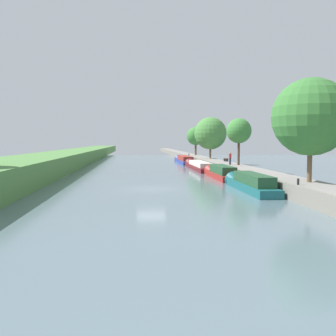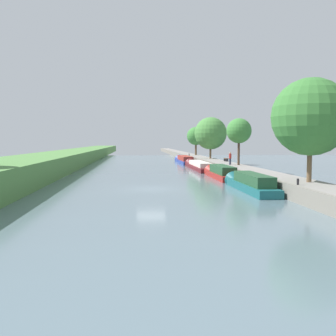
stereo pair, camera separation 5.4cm
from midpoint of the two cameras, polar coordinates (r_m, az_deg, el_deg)
The scene contains 15 objects.
ground_plane at distance 33.45m, azimuth -2.54°, elevation -3.15°, with size 160.00×160.00×0.00m, color slate.
right_towpath at distance 35.68m, azimuth 15.93°, elevation -1.94°, with size 3.14×260.00×1.13m.
stone_quay at distance 35.11m, azimuth 13.34°, elevation -1.94°, with size 0.25×260.00×1.18m.
narrowboat_teal at distance 33.14m, azimuth 12.22°, elevation -2.25°, with size 1.82×10.82×2.05m.
narrowboat_red at distance 43.86m, azimuth 7.89°, elevation -0.70°, with size 1.93×10.74×2.10m.
narrowboat_maroon at distance 57.57m, azimuth 4.58°, elevation 0.35°, with size 2.06×16.39×1.96m.
narrowboat_blue at distance 73.40m, azimuth 2.45°, elevation 1.22°, with size 2.20×15.39×2.16m.
tree_rightbank_near at distance 30.23m, azimuth 20.77°, elevation 7.21°, with size 5.79×5.79×7.77m.
tree_rightbank_midnear at distance 49.43m, azimuth 10.69°, elevation 5.51°, with size 3.20×3.20×6.00m.
tree_rightbank_midfar at distance 67.47m, azimuth 6.46°, elevation 5.22°, with size 5.71×5.71×7.32m.
tree_rightbank_far at distance 84.36m, azimuth 4.25°, elevation 4.82°, with size 4.03×4.03×6.24m.
person_walking at distance 50.18m, azimuth 9.39°, elevation 1.50°, with size 0.34×0.34×1.66m.
mooring_bollard_near at distance 28.10m, azimuth 19.06°, elevation -1.97°, with size 0.16×0.16×0.45m.
mooring_bollard_far at distance 80.67m, azimuth 3.22°, elevation 2.04°, with size 0.16×0.16×0.45m.
park_bench at distance 58.35m, azimuth 8.77°, elevation 1.34°, with size 0.44×1.50×0.47m.
Camera 2 is at (-1.33, -33.16, 4.20)m, focal length 40.40 mm.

